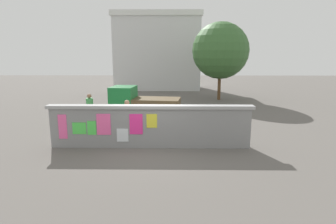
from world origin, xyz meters
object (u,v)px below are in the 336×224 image
(motorcycle, at_px, (206,124))
(person_bystander, at_px, (127,115))
(auto_rickshaw_truck, at_px, (142,105))
(bicycle_near, at_px, (205,115))
(tree_roadside, at_px, (220,51))
(person_walking, at_px, (90,107))

(motorcycle, height_order, person_bystander, person_bystander)
(auto_rickshaw_truck, xyz_separation_m, person_bystander, (-0.31, -2.95, 0.09))
(person_bystander, bearing_deg, bicycle_near, 38.09)
(bicycle_near, distance_m, tree_roadside, 8.51)
(motorcycle, height_order, bicycle_near, bicycle_near)
(bicycle_near, xyz_separation_m, person_walking, (-5.83, -0.99, 0.62))
(person_bystander, bearing_deg, motorcycle, 9.52)
(bicycle_near, relative_size, person_bystander, 1.02)
(motorcycle, xyz_separation_m, bicycle_near, (0.26, 2.31, -0.10))
(tree_roadside, bearing_deg, motorcycle, -102.50)
(bicycle_near, bearing_deg, person_bystander, -141.91)
(auto_rickshaw_truck, relative_size, person_walking, 2.32)
(motorcycle, height_order, person_walking, person_walking)
(person_bystander, xyz_separation_m, tree_roadside, (5.61, 10.43, 2.80))
(motorcycle, distance_m, person_walking, 5.76)
(tree_roadside, bearing_deg, bicycle_near, -104.34)
(auto_rickshaw_truck, distance_m, motorcycle, 3.95)
(person_walking, relative_size, tree_roadside, 0.27)
(motorcycle, relative_size, person_bystander, 1.17)
(person_walking, distance_m, person_bystander, 2.87)
(person_walking, xyz_separation_m, tree_roadside, (7.76, 8.53, 2.80))
(person_bystander, distance_m, tree_roadside, 12.17)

